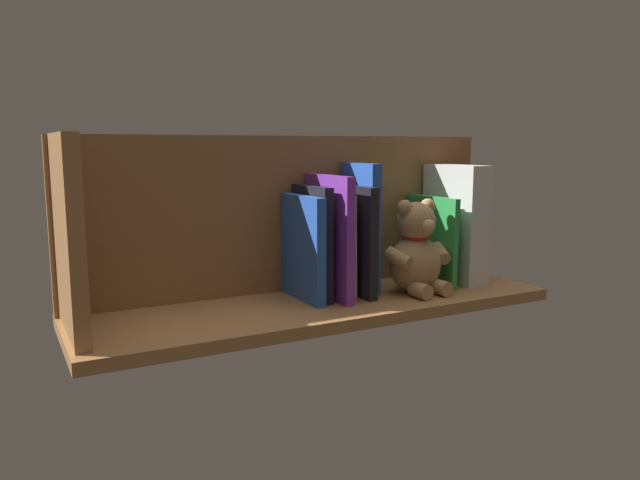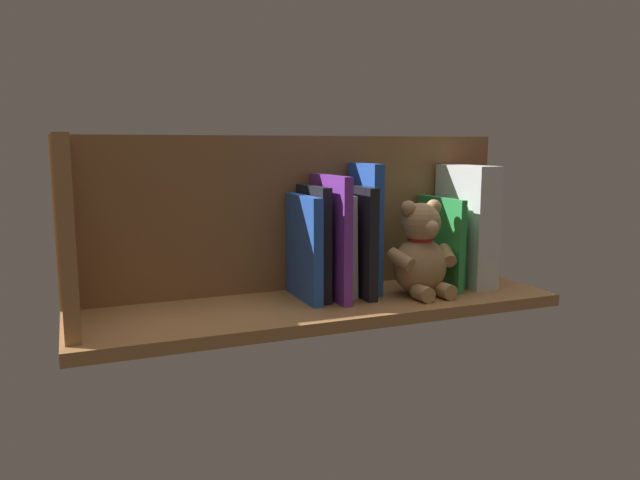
{
  "view_description": "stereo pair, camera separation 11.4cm",
  "coord_description": "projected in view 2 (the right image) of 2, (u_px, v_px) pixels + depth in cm",
  "views": [
    {
      "loc": [
        53.29,
        99.33,
        29.26
      ],
      "look_at": [
        0.0,
        0.0,
        11.69
      ],
      "focal_mm": 34.33,
      "sensor_mm": 36.0,
      "label": 1
    },
    {
      "loc": [
        42.99,
        104.2,
        29.26
      ],
      "look_at": [
        0.0,
        0.0,
        11.69
      ],
      "focal_mm": 34.33,
      "sensor_mm": 36.0,
      "label": 2
    }
  ],
  "objects": [
    {
      "name": "book_7",
      "position": [
        315.0,
        242.0,
        1.17
      ],
      "size": [
        1.86,
        13.86,
        21.59
      ],
      "primitive_type": "cube",
      "color": "black",
      "rests_on": "ground_plane"
    },
    {
      "name": "book_6",
      "position": [
        330.0,
        237.0,
        1.17
      ],
      "size": [
        1.76,
        16.6,
        23.63
      ],
      "primitive_type": "cube",
      "color": "purple",
      "rests_on": "ground_plane"
    },
    {
      "name": "dictionary_thick_white",
      "position": [
        466.0,
        225.0,
        1.29
      ],
      "size": [
        5.34,
        16.09,
        25.05
      ],
      "primitive_type": "cube",
      "color": "silver",
      "rests_on": "ground_plane"
    },
    {
      "name": "book_8",
      "position": [
        304.0,
        248.0,
        1.16
      ],
      "size": [
        1.91,
        15.13,
        19.92
      ],
      "primitive_type": "cube",
      "color": "blue",
      "rests_on": "ground_plane"
    },
    {
      "name": "book_5",
      "position": [
        339.0,
        244.0,
        1.2
      ],
      "size": [
        2.78,
        12.06,
        19.78
      ],
      "primitive_type": "cube",
      "rotation": [
        0.0,
        0.02,
        0.0
      ],
      "color": "silver",
      "rests_on": "ground_plane"
    },
    {
      "name": "book_1",
      "position": [
        445.0,
        244.0,
        1.29
      ],
      "size": [
        1.61,
        13.41,
        16.94
      ],
      "primitive_type": "cube",
      "color": "green",
      "rests_on": "ground_plane"
    },
    {
      "name": "book_2",
      "position": [
        440.0,
        242.0,
        1.27
      ],
      "size": [
        1.51,
        16.16,
        18.62
      ],
      "primitive_type": "cube",
      "rotation": [
        0.0,
        -0.01,
        0.0
      ],
      "color": "green",
      "rests_on": "ground_plane"
    },
    {
      "name": "book_3",
      "position": [
        365.0,
        228.0,
        1.22
      ],
      "size": [
        2.2,
        11.87,
        25.65
      ],
      "primitive_type": "cube",
      "color": "blue",
      "rests_on": "ground_plane"
    },
    {
      "name": "book_0",
      "position": [
        474.0,
        226.0,
        1.33
      ],
      "size": [
        1.49,
        10.83,
        23.45
      ],
      "primitive_type": "cube",
      "color": "red",
      "rests_on": "ground_plane"
    },
    {
      "name": "teddy_bear",
      "position": [
        421.0,
        253.0,
        1.2
      ],
      "size": [
        15.16,
        12.24,
        18.7
      ],
      "rotation": [
        0.0,
        0.0,
        0.05
      ],
      "color": "tan",
      "rests_on": "ground_plane"
    },
    {
      "name": "book_4",
      "position": [
        356.0,
        240.0,
        1.2
      ],
      "size": [
        1.93,
        15.44,
        21.41
      ],
      "primitive_type": "cube",
      "color": "black",
      "rests_on": "ground_plane"
    },
    {
      "name": "shelf_side_divider",
      "position": [
        67.0,
        232.0,
        0.97
      ],
      "size": [
        2.4,
        21.26,
        31.06
      ],
      "primitive_type": "cube",
      "color": "#9E6B3D",
      "rests_on": "ground_plane"
    },
    {
      "name": "ground_plane",
      "position": [
        320.0,
        306.0,
        1.16
      ],
      "size": [
        91.12,
        27.26,
        2.2
      ],
      "primitive_type": "cube",
      "color": "#9E6B3D"
    },
    {
      "name": "shelf_back_panel",
      "position": [
        299.0,
        213.0,
        1.24
      ],
      "size": [
        91.12,
        1.5,
        31.06
      ],
      "primitive_type": "cube",
      "color": "brown",
      "rests_on": "ground_plane"
    }
  ]
}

